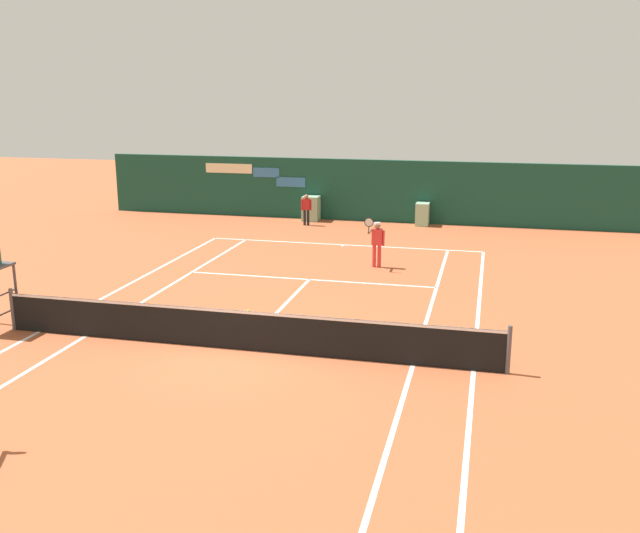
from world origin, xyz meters
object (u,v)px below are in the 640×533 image
tennis_ball_by_sideline (181,309)px  tennis_ball_near_service_line (139,310)px  player_on_baseline (377,240)px  tennis_ball_mid_court (248,311)px  ball_kid_centre_post (306,208)px

tennis_ball_by_sideline → tennis_ball_near_service_line: 1.15m
player_on_baseline → tennis_ball_mid_court: bearing=63.7°
tennis_ball_by_sideline → ball_kid_centre_post: bearing=89.2°
player_on_baseline → tennis_ball_near_service_line: 8.46m
tennis_ball_by_sideline → tennis_ball_mid_court: (1.83, 0.27, 0.00)m
tennis_ball_by_sideline → player_on_baseline: bearing=53.6°
player_on_baseline → tennis_ball_by_sideline: 7.50m
tennis_ball_by_sideline → tennis_ball_mid_court: size_ratio=1.00×
tennis_ball_mid_court → tennis_ball_near_service_line: same height
ball_kid_centre_post → tennis_ball_near_service_line: size_ratio=20.19×
tennis_ball_near_service_line → tennis_ball_by_sideline: bearing=19.5°
ball_kid_centre_post → tennis_ball_mid_court: size_ratio=20.19×
tennis_ball_near_service_line → tennis_ball_mid_court: bearing=12.6°
tennis_ball_by_sideline → tennis_ball_near_service_line: (-1.08, -0.38, 0.00)m
tennis_ball_near_service_line → ball_kid_centre_post: bearing=84.5°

